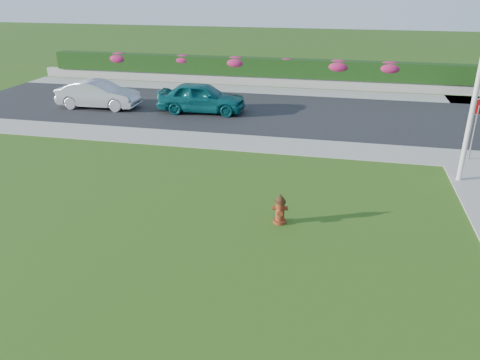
% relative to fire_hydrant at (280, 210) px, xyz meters
% --- Properties ---
extents(ground, '(120.00, 120.00, 0.00)m').
position_rel_fire_hydrant_xyz_m(ground, '(-0.83, -2.52, -0.40)').
color(ground, black).
rests_on(ground, ground).
extents(street_far, '(26.00, 8.00, 0.04)m').
position_rel_fire_hydrant_xyz_m(street_far, '(-5.83, 11.48, -0.38)').
color(street_far, black).
rests_on(street_far, ground).
extents(sidewalk_far, '(24.00, 2.00, 0.04)m').
position_rel_fire_hydrant_xyz_m(sidewalk_far, '(-6.83, 6.48, -0.38)').
color(sidewalk_far, gray).
rests_on(sidewalk_far, ground).
extents(curb_corner, '(2.00, 2.00, 0.04)m').
position_rel_fire_hydrant_xyz_m(curb_corner, '(6.17, 6.48, -0.38)').
color(curb_corner, gray).
rests_on(curb_corner, ground).
extents(sidewalk_beyond, '(34.00, 2.00, 0.04)m').
position_rel_fire_hydrant_xyz_m(sidewalk_beyond, '(-1.83, 16.48, -0.38)').
color(sidewalk_beyond, gray).
rests_on(sidewalk_beyond, ground).
extents(retaining_wall, '(34.00, 0.40, 0.60)m').
position_rel_fire_hydrant_xyz_m(retaining_wall, '(-1.83, 17.98, -0.10)').
color(retaining_wall, gray).
rests_on(retaining_wall, ground).
extents(hedge, '(32.00, 0.90, 1.10)m').
position_rel_fire_hydrant_xyz_m(hedge, '(-1.83, 18.08, 0.75)').
color(hedge, black).
rests_on(hedge, retaining_wall).
extents(fire_hydrant, '(0.44, 0.41, 0.85)m').
position_rel_fire_hydrant_xyz_m(fire_hydrant, '(0.00, 0.00, 0.00)').
color(fire_hydrant, '#57230D').
rests_on(fire_hydrant, ground).
extents(sedan_teal, '(4.46, 1.99, 1.49)m').
position_rel_fire_hydrant_xyz_m(sedan_teal, '(-5.48, 10.78, 0.38)').
color(sedan_teal, '#0B5356').
rests_on(sedan_teal, street_far).
extents(sedan_silver, '(4.26, 1.57, 1.39)m').
position_rel_fire_hydrant_xyz_m(sedan_silver, '(-10.98, 10.47, 0.33)').
color(sedan_silver, '#ABADB3').
rests_on(sedan_silver, street_far).
extents(utility_pole, '(0.16, 0.16, 5.60)m').
position_rel_fire_hydrant_xyz_m(utility_pole, '(5.44, 4.23, 2.39)').
color(utility_pole, silver).
rests_on(utility_pole, ground).
extents(stop_sign, '(0.63, 0.18, 2.35)m').
position_rel_fire_hydrant_xyz_m(stop_sign, '(6.20, 6.42, 1.33)').
color(stop_sign, slate).
rests_on(stop_sign, ground).
extents(flower_clump_a, '(1.50, 0.97, 0.75)m').
position_rel_fire_hydrant_xyz_m(flower_clump_a, '(-13.39, 17.98, 1.00)').
color(flower_clump_a, '#B71F5A').
rests_on(flower_clump_a, hedge).
extents(flower_clump_b, '(1.30, 0.84, 0.65)m').
position_rel_fire_hydrant_xyz_m(flower_clump_b, '(-8.90, 17.98, 1.04)').
color(flower_clump_b, '#B71F5A').
rests_on(flower_clump_b, hedge).
extents(flower_clump_c, '(1.50, 0.96, 0.75)m').
position_rel_fire_hydrant_xyz_m(flower_clump_c, '(-5.37, 17.98, 1.00)').
color(flower_clump_c, '#B71F5A').
rests_on(flower_clump_c, hedge).
extents(flower_clump_d, '(1.05, 0.68, 0.53)m').
position_rel_fire_hydrant_xyz_m(flower_clump_d, '(-2.15, 17.98, 1.09)').
color(flower_clump_d, '#B71F5A').
rests_on(flower_clump_d, hedge).
extents(flower_clump_e, '(1.56, 1.00, 0.78)m').
position_rel_fire_hydrant_xyz_m(flower_clump_e, '(1.00, 17.98, 0.99)').
color(flower_clump_e, '#B71F5A').
rests_on(flower_clump_e, hedge).
extents(flower_clump_f, '(1.53, 0.98, 0.77)m').
position_rel_fire_hydrant_xyz_m(flower_clump_f, '(3.99, 17.98, 0.99)').
color(flower_clump_f, '#B71F5A').
rests_on(flower_clump_f, hedge).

